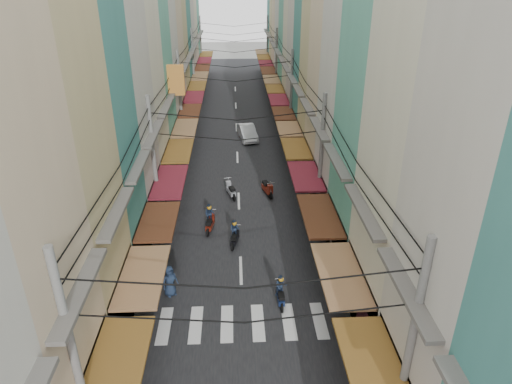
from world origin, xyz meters
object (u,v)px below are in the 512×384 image
object	(u,v)px
white_car	(247,139)
market_umbrella	(383,316)
bicycle	(373,258)
traffic_sign	(331,231)

from	to	relation	value
white_car	market_umbrella	size ratio (longest dim) A/B	2.00
bicycle	traffic_sign	world-z (taller)	traffic_sign
white_car	traffic_sign	distance (m)	20.57
white_car	market_umbrella	world-z (taller)	market_umbrella
white_car	bicycle	size ratio (longest dim) A/B	2.71
traffic_sign	market_umbrella	bearing A→B (deg)	-83.23
traffic_sign	white_car	bearing A→B (deg)	100.68
bicycle	market_umbrella	distance (m)	7.38
market_umbrella	traffic_sign	distance (m)	6.55
white_car	traffic_sign	size ratio (longest dim) A/B	1.62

